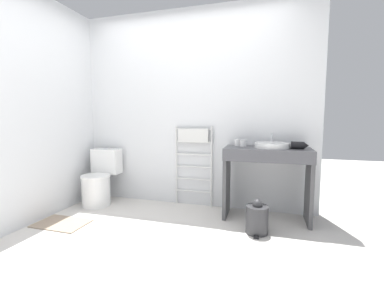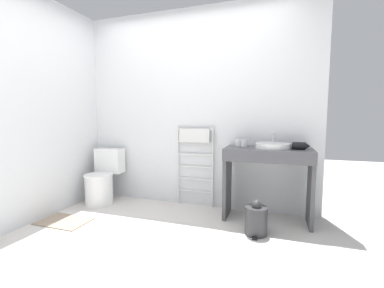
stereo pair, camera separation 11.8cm
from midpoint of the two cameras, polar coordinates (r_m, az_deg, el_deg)
name	(u,v)px [view 2 (the right image)]	position (r m, az deg, el deg)	size (l,w,h in m)	color
ground_plane	(140,254)	(2.42, -9.90, -22.95)	(12.00, 12.00, 0.00)	silver
wall_back	(192,109)	(3.43, 1.09, 7.74)	(3.20, 0.12, 2.55)	silver
wall_side	(57,109)	(3.60, -27.05, 7.01)	(0.12, 2.02, 2.55)	silver
toilet	(103,180)	(3.73, -18.39, -7.53)	(0.39, 0.53, 0.74)	white
towel_radiator	(195,149)	(3.33, 1.62, -1.13)	(0.50, 0.06, 1.06)	silver
vanity_counter	(267,172)	(3.01, 17.49, -5.89)	(0.94, 0.45, 0.83)	#4C4C51
sink_basin	(273,145)	(2.99, 18.64, -0.31)	(0.38, 0.38, 0.06)	white
faucet	(273,138)	(3.15, 18.68, 1.17)	(0.02, 0.10, 0.15)	silver
cup_near_wall	(239,143)	(3.12, 11.38, 0.30)	(0.07, 0.07, 0.08)	white
cup_near_edge	(244,143)	(3.07, 12.60, 0.19)	(0.07, 0.07, 0.08)	white
hair_dryer	(299,146)	(2.99, 23.83, -0.33)	(0.18, 0.19, 0.08)	black
trash_bin	(256,220)	(2.75, 15.29, -15.91)	(0.22, 0.25, 0.35)	#333335
bath_mat	(64,221)	(3.30, -25.62, -15.21)	(0.56, 0.36, 0.01)	gray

